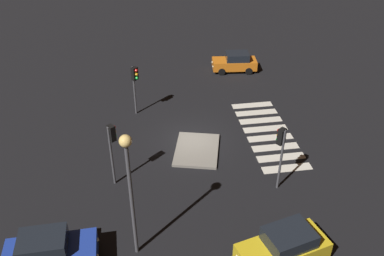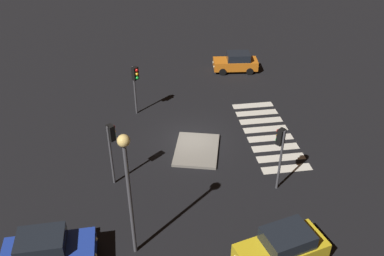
{
  "view_description": "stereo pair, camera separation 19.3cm",
  "coord_description": "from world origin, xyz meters",
  "px_view_note": "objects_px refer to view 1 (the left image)",
  "views": [
    {
      "loc": [
        -23.55,
        3.67,
        16.6
      ],
      "look_at": [
        0.0,
        0.0,
        1.0
      ],
      "focal_mm": 39.12,
      "sensor_mm": 36.0,
      "label": 1
    },
    {
      "loc": [
        -23.58,
        3.48,
        16.6
      ],
      "look_at": [
        0.0,
        0.0,
        1.0
      ],
      "focal_mm": 39.12,
      "sensor_mm": 36.0,
      "label": 2
    }
  ],
  "objects_px": {
    "car_orange": "(235,62)",
    "street_lamp": "(129,176)",
    "car_blue": "(49,251)",
    "traffic_light_south": "(281,144)",
    "traffic_island": "(197,150)",
    "traffic_light_west": "(112,141)",
    "traffic_light_north": "(135,79)",
    "car_yellow": "(284,247)"
  },
  "relations": [
    {
      "from": "car_orange",
      "to": "street_lamp",
      "type": "relative_size",
      "value": 0.59
    },
    {
      "from": "car_blue",
      "to": "traffic_light_south",
      "type": "height_order",
      "value": "traffic_light_south"
    },
    {
      "from": "street_lamp",
      "to": "car_orange",
      "type": "bearing_deg",
      "value": -26.53
    },
    {
      "from": "traffic_light_south",
      "to": "street_lamp",
      "type": "distance_m",
      "value": 9.29
    },
    {
      "from": "traffic_island",
      "to": "street_lamp",
      "type": "height_order",
      "value": "street_lamp"
    },
    {
      "from": "car_blue",
      "to": "traffic_light_west",
      "type": "relative_size",
      "value": 1.09
    },
    {
      "from": "traffic_island",
      "to": "car_orange",
      "type": "bearing_deg",
      "value": -24.93
    },
    {
      "from": "traffic_light_west",
      "to": "traffic_light_north",
      "type": "relative_size",
      "value": 1.04
    },
    {
      "from": "traffic_light_north",
      "to": "street_lamp",
      "type": "xyz_separation_m",
      "value": [
        -13.3,
        0.64,
        1.89
      ]
    },
    {
      "from": "traffic_island",
      "to": "car_orange",
      "type": "relative_size",
      "value": 1.06
    },
    {
      "from": "car_yellow",
      "to": "traffic_light_south",
      "type": "relative_size",
      "value": 1.15
    },
    {
      "from": "traffic_light_north",
      "to": "car_blue",
      "type": "bearing_deg",
      "value": -60.26
    },
    {
      "from": "traffic_light_west",
      "to": "traffic_light_north",
      "type": "distance_m",
      "value": 7.96
    },
    {
      "from": "traffic_island",
      "to": "car_orange",
      "type": "distance_m",
      "value": 12.95
    },
    {
      "from": "street_lamp",
      "to": "traffic_light_west",
      "type": "bearing_deg",
      "value": 9.91
    },
    {
      "from": "traffic_light_south",
      "to": "car_yellow",
      "type": "bearing_deg",
      "value": 128.24
    },
    {
      "from": "traffic_light_west",
      "to": "traffic_light_south",
      "type": "relative_size",
      "value": 0.99
    },
    {
      "from": "car_orange",
      "to": "street_lamp",
      "type": "xyz_separation_m",
      "value": [
        -19.6,
        9.79,
        3.98
      ]
    },
    {
      "from": "traffic_light_north",
      "to": "traffic_light_south",
      "type": "relative_size",
      "value": 0.95
    },
    {
      "from": "car_yellow",
      "to": "traffic_island",
      "type": "bearing_deg",
      "value": -88.96
    },
    {
      "from": "car_blue",
      "to": "traffic_light_west",
      "type": "distance_m",
      "value": 6.82
    },
    {
      "from": "traffic_light_north",
      "to": "car_yellow",
      "type": "bearing_deg",
      "value": -18.11
    },
    {
      "from": "traffic_island",
      "to": "car_blue",
      "type": "relative_size",
      "value": 0.99
    },
    {
      "from": "car_yellow",
      "to": "traffic_light_west",
      "type": "bearing_deg",
      "value": -56.5
    },
    {
      "from": "traffic_light_west",
      "to": "traffic_light_south",
      "type": "distance_m",
      "value": 9.52
    },
    {
      "from": "car_orange",
      "to": "car_blue",
      "type": "bearing_deg",
      "value": 60.98
    },
    {
      "from": "car_orange",
      "to": "traffic_light_west",
      "type": "relative_size",
      "value": 1.02
    },
    {
      "from": "car_orange",
      "to": "traffic_light_north",
      "type": "bearing_deg",
      "value": 40.59
    },
    {
      "from": "traffic_island",
      "to": "car_blue",
      "type": "distance_m",
      "value": 11.68
    },
    {
      "from": "traffic_light_west",
      "to": "car_blue",
      "type": "bearing_deg",
      "value": -154.15
    },
    {
      "from": "traffic_island",
      "to": "car_blue",
      "type": "xyz_separation_m",
      "value": [
        -8.06,
        8.41,
        0.84
      ]
    },
    {
      "from": "traffic_light_north",
      "to": "traffic_light_south",
      "type": "xyz_separation_m",
      "value": [
        -9.66,
        -7.73,
        0.14
      ]
    },
    {
      "from": "traffic_light_south",
      "to": "car_orange",
      "type": "bearing_deg",
      "value": -41.91
    },
    {
      "from": "car_orange",
      "to": "traffic_light_south",
      "type": "xyz_separation_m",
      "value": [
        -15.96,
        1.42,
        2.24
      ]
    },
    {
      "from": "traffic_island",
      "to": "traffic_light_west",
      "type": "height_order",
      "value": "traffic_light_west"
    },
    {
      "from": "traffic_light_west",
      "to": "street_lamp",
      "type": "xyz_separation_m",
      "value": [
        -5.5,
        -0.96,
        1.78
      ]
    },
    {
      "from": "car_orange",
      "to": "traffic_light_north",
      "type": "distance_m",
      "value": 11.3
    },
    {
      "from": "car_orange",
      "to": "traffic_light_north",
      "type": "xyz_separation_m",
      "value": [
        -6.31,
        9.14,
        2.09
      ]
    },
    {
      "from": "traffic_light_north",
      "to": "traffic_light_south",
      "type": "bearing_deg",
      "value": -2.31
    },
    {
      "from": "street_lamp",
      "to": "traffic_light_north",
      "type": "bearing_deg",
      "value": -2.78
    },
    {
      "from": "car_blue",
      "to": "traffic_island",
      "type": "bearing_deg",
      "value": 42.59
    },
    {
      "from": "traffic_light_south",
      "to": "street_lamp",
      "type": "bearing_deg",
      "value": 76.65
    }
  ]
}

